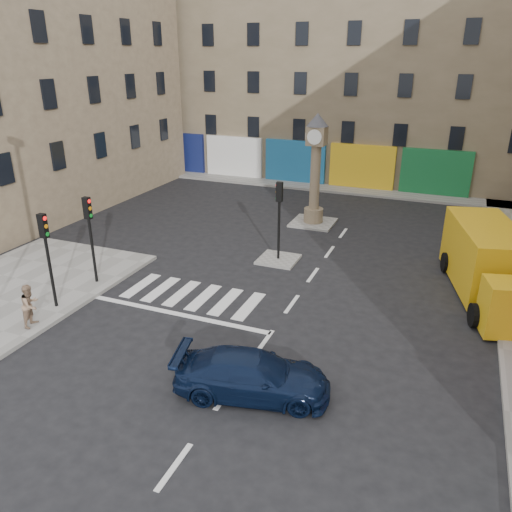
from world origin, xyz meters
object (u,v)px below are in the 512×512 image
Objects in this scene: traffic_light_left_near at (46,246)px; yellow_van at (489,264)px; pedestrian_tan at (30,305)px; clock_pillar at (316,163)px; traffic_light_island at (279,208)px; traffic_light_left_far at (90,226)px; navy_sedan at (252,375)px.

yellow_van is (15.32, 7.65, -1.29)m from traffic_light_left_near.
pedestrian_tan is at bearing -162.75° from yellow_van.
traffic_light_left_near is 15.19m from clock_pillar.
traffic_light_island is (6.30, 7.80, -0.03)m from traffic_light_left_near.
yellow_van is at bearing -34.25° from clock_pillar.
traffic_light_left_far reaches higher than navy_sedan.
pedestrian_tan is (-15.02, -9.10, -0.40)m from yellow_van.
pedestrian_tan is (-6.00, -9.24, -1.65)m from traffic_light_island.
navy_sedan is at bearing -25.81° from traffic_light_left_far.
navy_sedan is (8.98, -1.94, -1.97)m from traffic_light_left_near.
traffic_light_left_far is 0.48× the size of yellow_van.
traffic_light_left_far is at bearing -118.94° from clock_pillar.
traffic_light_island is 9.11m from yellow_van.
traffic_light_left_near is 17.17m from yellow_van.
traffic_light_left_near is at bearing -167.40° from yellow_van.
traffic_light_left_near is 2.35× the size of pedestrian_tan.
traffic_light_left_near is 1.00× the size of traffic_light_island.
navy_sedan is 8.70m from pedestrian_tan.
clock_pillar is at bearing 65.45° from traffic_light_left_near.
clock_pillar is 11.13m from yellow_van.
traffic_light_left_far is 0.61× the size of clock_pillar.
traffic_light_island is at bearing 165.12° from yellow_van.
traffic_light_left_far is (0.00, 2.40, 0.00)m from traffic_light_left_near.
pedestrian_tan is (-8.68, 0.50, 0.29)m from navy_sedan.
traffic_light_left_far is 8.30m from traffic_light_island.
traffic_light_island is 11.14m from pedestrian_tan.
pedestrian_tan is (0.30, -1.44, -1.68)m from traffic_light_left_near.
yellow_van reaches higher than navy_sedan.
yellow_van is at bearing 26.55° from traffic_light_left_near.
traffic_light_left_far is 1.00× the size of traffic_light_island.
pedestrian_tan is at bearing -78.27° from traffic_light_left_near.
traffic_light_left_near and traffic_light_left_far have the same top height.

